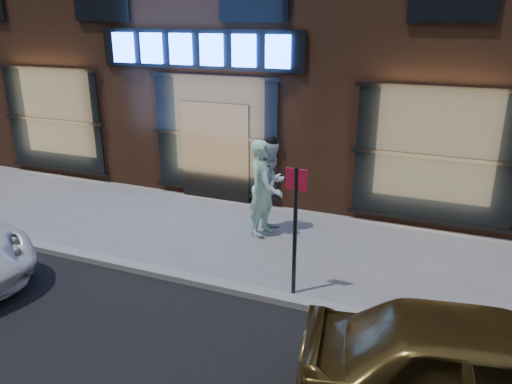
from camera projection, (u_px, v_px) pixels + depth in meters
ground at (120, 267)px, 9.09m from camera, size 90.00×90.00×0.00m
curb at (120, 264)px, 9.07m from camera, size 60.00×0.25×0.12m
man_bowtie at (263, 188)px, 10.17m from camera, size 0.62×0.81×2.00m
man_cap at (270, 187)px, 10.30m from camera, size 0.91×1.08×1.98m
gold_sedan at (492, 376)px, 5.31m from camera, size 4.36×2.37×1.41m
sign_post at (295, 220)px, 7.81m from camera, size 0.34×0.07×2.16m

